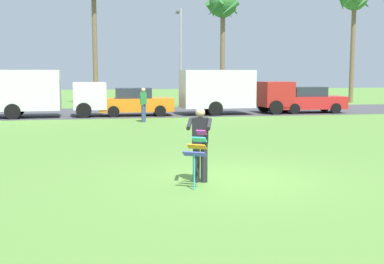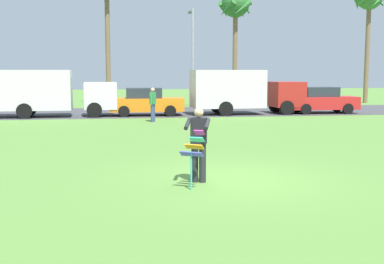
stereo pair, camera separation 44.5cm
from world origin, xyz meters
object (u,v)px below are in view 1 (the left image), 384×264
Objects in this scene: parked_truck_white_box at (37,92)px; palm_tree_far_left at (354,3)px; kite_held at (197,149)px; parked_car_orange at (135,102)px; streetlight_pole at (180,51)px; palm_tree_centre_far at (223,9)px; person_kite_flyer at (200,142)px; person_walker_near at (144,104)px; parked_truck_red_cab at (230,91)px; parked_car_red at (310,100)px.

palm_tree_far_left reaches higher than parked_truck_white_box.
kite_held is 33.66m from palm_tree_far_left.
palm_tree_far_left is (18.30, 8.98, 7.22)m from parked_car_orange.
parked_car_orange reaches higher than kite_held.
parked_car_orange is 8.75m from streetlight_pole.
palm_tree_centre_far reaches higher than parked_truck_white_box.
parked_truck_white_box is (-5.53, 17.69, 0.46)m from person_kite_flyer.
palm_tree_centre_far is at bearing 49.75° from parked_car_orange.
streetlight_pole reaches higher than person_walker_near.
parked_truck_white_box is at bearing 107.37° from person_kite_flyer.
streetlight_pole is (3.95, 25.45, 3.13)m from kite_held.
person_kite_flyer is 1.37× the size of kite_held.
person_kite_flyer is 0.18× the size of palm_tree_far_left.
parked_truck_red_cab is 0.71× the size of palm_tree_far_left.
palm_tree_far_left is at bearing 20.72° from parked_truck_white_box.
streetlight_pole is at bearing 81.41° from person_kite_flyer.
palm_tree_centre_far reaches higher than person_kite_flyer.
person_kite_flyer and person_walker_near have the same top height.
kite_held is at bearing -90.33° from parked_car_orange.
parked_car_red is at bearing 59.10° from person_kite_flyer.
palm_tree_far_left is at bearing 55.69° from person_kite_flyer.
parked_car_red is at bearing 59.46° from kite_held.
person_kite_flyer is 0.25× the size of streetlight_pole.
person_kite_flyer reaches higher than kite_held.
palm_tree_centre_far is at bearing 78.74° from parked_truck_red_cab.
parked_car_red is (10.59, 17.69, -0.18)m from person_kite_flyer.
palm_tree_far_left is at bearing 7.17° from streetlight_pole.
palm_tree_far_left reaches higher than person_kite_flyer.
palm_tree_centre_far is 15.65m from person_walker_near.
parked_car_orange is (0.10, 18.28, -0.09)m from kite_held.
person_walker_near is at bearing -33.23° from parked_truck_white_box.
streetlight_pole is (-6.83, 7.16, 3.22)m from parked_car_red.
person_walker_near is at bearing 89.11° from kite_held.
parked_car_orange is (5.44, -0.00, -0.64)m from parked_truck_white_box.
palm_tree_centre_far is 10.96m from palm_tree_far_left.
palm_tree_centre_far reaches higher than streetlight_pole.
kite_held is 21.23m from parked_car_red.
parked_truck_white_box is at bearing -145.80° from palm_tree_centre_far.
parked_car_red is at bearing 0.00° from parked_car_orange.
parked_car_red is at bearing -46.34° from streetlight_pole.
parked_car_orange is at bearing -153.86° from palm_tree_far_left.
parked_truck_red_cab is at bearing 0.00° from parked_car_orange.
parked_truck_red_cab reaches higher than person_kite_flyer.
kite_held is 0.18× the size of streetlight_pole.
palm_tree_centre_far is at bearing 34.20° from parked_truck_white_box.
streetlight_pole is (-1.79, 7.16, 2.59)m from parked_truck_red_cab.
palm_tree_centre_far is at bearing 23.64° from streetlight_pole.
parked_truck_red_cab is at bearing -75.99° from streetlight_pole.
parked_truck_white_box is 1.60× the size of parked_car_orange.
parked_car_orange is 10.68m from parked_car_red.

